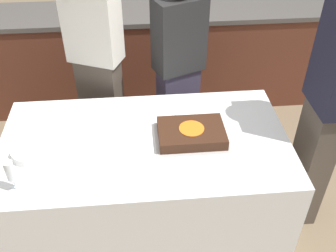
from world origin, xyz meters
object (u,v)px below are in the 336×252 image
(plate_stack, at_px, (32,151))
(person_cutting_cake, at_px, (178,70))
(cake, at_px, (191,133))
(person_seated_right, at_px, (327,108))
(person_standing_back, at_px, (97,65))
(wine_glass, at_px, (10,172))

(plate_stack, bearing_deg, person_cutting_cake, 39.40)
(cake, relative_size, person_seated_right, 0.25)
(cake, relative_size, plate_stack, 1.92)
(person_standing_back, bearing_deg, wine_glass, 93.15)
(cake, distance_m, plate_stack, 0.92)
(person_standing_back, bearing_deg, person_seated_right, 176.78)
(wine_glass, xyz_separation_m, person_cutting_cake, (0.96, 1.02, -0.07))
(plate_stack, xyz_separation_m, person_standing_back, (0.34, 0.76, 0.11))
(cake, xyz_separation_m, person_standing_back, (-0.58, 0.69, 0.10))
(person_cutting_cake, xyz_separation_m, person_seated_right, (0.80, -0.69, 0.11))
(plate_stack, relative_size, wine_glass, 1.16)
(wine_glass, distance_m, person_seated_right, 1.79)
(person_seated_right, bearing_deg, plate_stack, -87.85)
(plate_stack, relative_size, person_seated_right, 0.13)
(wine_glass, bearing_deg, plate_stack, 82.54)
(person_seated_right, bearing_deg, person_standing_back, -116.63)
(plate_stack, height_order, wine_glass, wine_glass)
(person_cutting_cake, bearing_deg, person_standing_back, -21.95)
(person_cutting_cake, xyz_separation_m, person_standing_back, (-0.58, 0.00, 0.08))
(cake, bearing_deg, person_standing_back, 129.94)
(wine_glass, distance_m, person_cutting_cake, 1.40)
(plate_stack, height_order, person_seated_right, person_seated_right)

